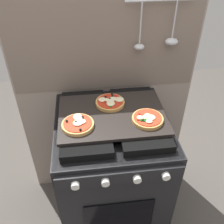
% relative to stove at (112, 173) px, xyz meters
% --- Properties ---
extents(ground_plane, '(4.00, 4.00, 0.00)m').
position_rel_stove_xyz_m(ground_plane, '(0.00, 0.00, -0.45)').
color(ground_plane, '#4C4742').
extents(kitchen_backsplash, '(1.10, 0.09, 1.55)m').
position_rel_stove_xyz_m(kitchen_backsplash, '(0.00, 0.34, 0.34)').
color(kitchen_backsplash, gray).
rests_on(kitchen_backsplash, ground_plane).
extents(stove, '(0.60, 0.64, 0.90)m').
position_rel_stove_xyz_m(stove, '(0.00, 0.00, 0.00)').
color(stove, black).
rests_on(stove, ground_plane).
extents(baking_tray, '(0.54, 0.38, 0.02)m').
position_rel_stove_xyz_m(baking_tray, '(0.00, 0.00, 0.46)').
color(baking_tray, black).
rests_on(baking_tray, stove).
extents(pizza_left, '(0.15, 0.15, 0.03)m').
position_rel_stove_xyz_m(pizza_left, '(-0.17, -0.07, 0.48)').
color(pizza_left, tan).
rests_on(pizza_left, baking_tray).
extents(pizza_right, '(0.15, 0.15, 0.03)m').
position_rel_stove_xyz_m(pizza_right, '(0.17, -0.08, 0.48)').
color(pizza_right, tan).
rests_on(pizza_right, baking_tray).
extents(pizza_center, '(0.15, 0.15, 0.03)m').
position_rel_stove_xyz_m(pizza_center, '(0.00, 0.08, 0.48)').
color(pizza_center, tan).
rests_on(pizza_center, baking_tray).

